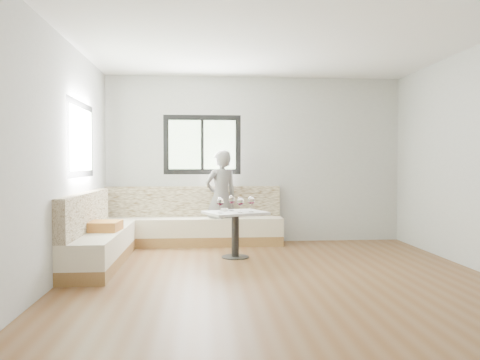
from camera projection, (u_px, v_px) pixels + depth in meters
name	position (u px, v px, depth m)	size (l,w,h in m)	color
room	(271.00, 157.00, 5.54)	(5.01, 5.01, 2.81)	brown
banquette	(156.00, 230.00, 7.00)	(2.90, 2.80, 0.95)	olive
table	(235.00, 223.00, 6.61)	(0.97, 0.88, 0.65)	black
person	(221.00, 198.00, 7.61)	(0.57, 0.37, 1.55)	slate
olive_ramekin	(224.00, 210.00, 6.66)	(0.10, 0.10, 0.04)	white
wine_glass_a	(220.00, 202.00, 6.36)	(0.10, 0.10, 0.22)	white
wine_glass_b	(240.00, 202.00, 6.40)	(0.10, 0.10, 0.22)	white
wine_glass_c	(251.00, 201.00, 6.55)	(0.10, 0.10, 0.22)	white
wine_glass_d	(232.00, 200.00, 6.69)	(0.10, 0.10, 0.22)	white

